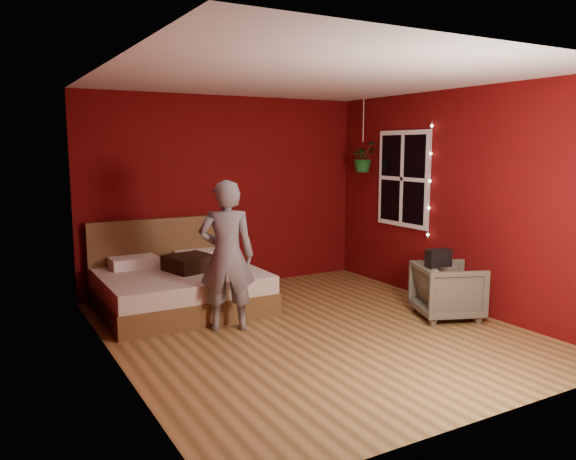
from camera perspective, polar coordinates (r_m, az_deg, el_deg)
The scene contains 10 objects.
floor at distance 6.02m, azimuth 2.52°, elevation -10.18°, with size 4.50×4.50×0.00m, color olive.
room_walls at distance 5.71m, azimuth 2.63°, elevation 6.02°, with size 4.04×4.54×2.62m.
window at distance 7.61m, azimuth 11.61°, elevation 5.11°, with size 0.05×0.97×1.27m.
fairy_lights at distance 7.21m, azimuth 14.21°, elevation 4.85°, with size 0.04×0.04×1.45m.
bed at distance 6.87m, azimuth -11.03°, elevation -5.67°, with size 1.84×1.57×1.01m.
person at distance 5.90m, azimuth -6.24°, elevation -2.61°, with size 0.58×0.38×1.59m, color slate.
armchair at distance 6.62m, azimuth 15.92°, elevation -5.94°, with size 0.67×0.69×0.63m, color #5A5847.
handbag at distance 6.34m, azimuth 15.04°, elevation -2.75°, with size 0.27×0.13×0.19m, color black.
throw_pillow at distance 6.79m, azimuth -9.90°, elevation -3.31°, with size 0.51×0.51×0.18m, color black.
hanging_plant at distance 8.04m, azimuth 7.60°, elevation 7.36°, with size 0.46×0.43×1.04m.
Camera 1 is at (-3.03, -4.83, 1.92)m, focal length 35.00 mm.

